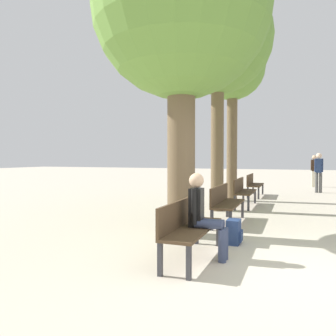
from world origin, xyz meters
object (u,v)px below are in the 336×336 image
object	(u,v)px
bench_row_3	(253,183)
tree_row_1	(218,41)
pedestrian_near	(319,170)
pedestrian_mid	(314,169)
tree_row_2	(232,71)
backpack	(234,232)
bench_row_0	(188,224)
person_seated	(204,213)
tree_row_0	(181,12)
bench_row_1	(225,201)
bench_row_2	(243,190)

from	to	relation	value
bench_row_3	tree_row_1	bearing A→B (deg)	-98.44
tree_row_1	pedestrian_near	xyz separation A→B (m)	(3.07, 6.29, -3.85)
pedestrian_near	pedestrian_mid	size ratio (longest dim) A/B	1.04
tree_row_2	backpack	bearing A→B (deg)	-79.49
backpack	pedestrian_near	xyz separation A→B (m)	(1.98, 9.80, 0.78)
bench_row_0	person_seated	distance (m)	0.29
bench_row_0	tree_row_0	xyz separation A→B (m)	(-0.58, 1.38, 3.81)
pedestrian_mid	tree_row_2	bearing A→B (deg)	-113.65
person_seated	backpack	xyz separation A→B (m)	(0.28, 1.01, -0.48)
tree_row_2	pedestrian_mid	size ratio (longest dim) A/B	3.53
bench_row_0	pedestrian_near	distance (m)	11.18
tree_row_0	pedestrian_mid	size ratio (longest dim) A/B	3.70
tree_row_0	pedestrian_mid	world-z (taller)	tree_row_0
tree_row_1	backpack	distance (m)	5.91
backpack	pedestrian_mid	bearing A→B (deg)	81.34
tree_row_0	bench_row_0	bearing A→B (deg)	-67.34
tree_row_0	person_seated	distance (m)	3.96
bench_row_1	tree_row_1	xyz separation A→B (m)	(-0.58, 1.77, 4.32)
bench_row_3	bench_row_1	bearing A→B (deg)	-90.00
person_seated	pedestrian_mid	size ratio (longest dim) A/B	0.78
bench_row_3	backpack	world-z (taller)	bench_row_3
bench_row_3	tree_row_2	xyz separation A→B (m)	(-0.58, -1.54, 4.06)
bench_row_1	tree_row_2	size ratio (longest dim) A/B	0.30
tree_row_1	pedestrian_mid	bearing A→B (deg)	71.90
tree_row_1	tree_row_2	world-z (taller)	tree_row_1
bench_row_2	pedestrian_near	size ratio (longest dim) A/B	1.03
person_seated	pedestrian_near	distance (m)	11.05
bench_row_3	tree_row_2	world-z (taller)	tree_row_2
bench_row_1	backpack	xyz separation A→B (m)	(0.51, -1.74, -0.31)
tree_row_1	backpack	world-z (taller)	tree_row_1
bench_row_2	pedestrian_mid	distance (m)	8.60
tree_row_2	pedestrian_near	distance (m)	6.15
tree_row_1	tree_row_2	size ratio (longest dim) A/B	1.10
bench_row_1	person_seated	size ratio (longest dim) A/B	1.38
backpack	tree_row_0	bearing A→B (deg)	164.66
tree_row_0	pedestrian_near	world-z (taller)	tree_row_0
tree_row_0	tree_row_1	xyz separation A→B (m)	(0.00, 3.21, 0.50)
tree_row_0	person_seated	xyz separation A→B (m)	(0.81, -1.31, -3.65)
tree_row_0	tree_row_1	distance (m)	3.25
bench_row_3	pedestrian_mid	bearing A→B (deg)	65.51
tree_row_1	bench_row_1	bearing A→B (deg)	-71.88
pedestrian_mid	bench_row_3	bearing A→B (deg)	-114.49
tree_row_0	pedestrian_near	size ratio (longest dim) A/B	3.55
tree_row_0	backpack	distance (m)	4.28
tree_row_2	backpack	distance (m)	7.40
bench_row_2	backpack	bearing A→B (deg)	-83.62
bench_row_1	tree_row_0	bearing A→B (deg)	-111.78
tree_row_2	pedestrian_mid	bearing A→B (deg)	66.35
bench_row_0	tree_row_1	xyz separation A→B (m)	(-0.58, 4.59, 4.32)
tree_row_2	person_seated	xyz separation A→B (m)	(0.81, -6.88, -3.90)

